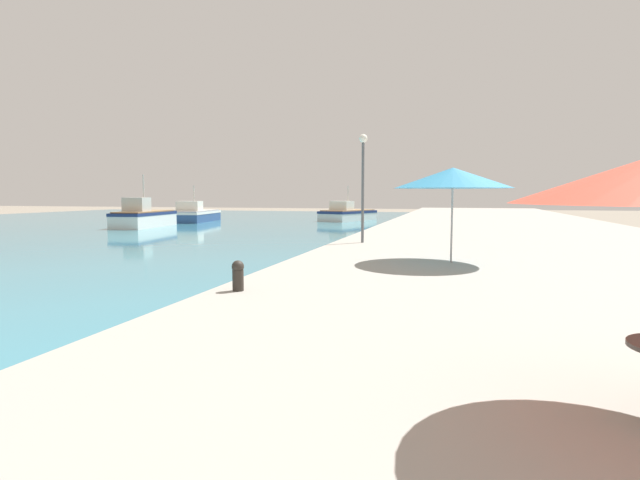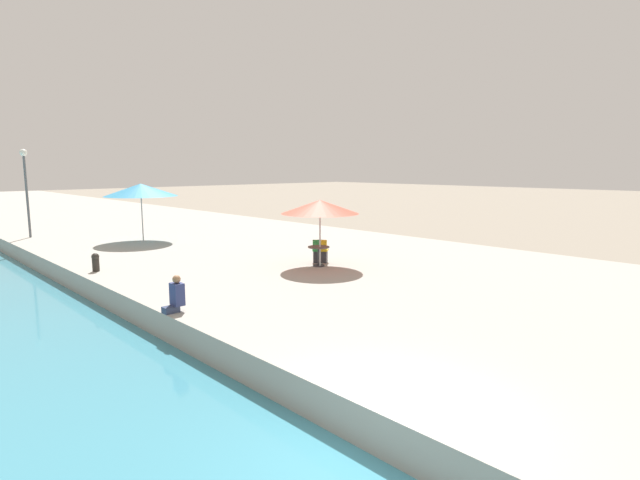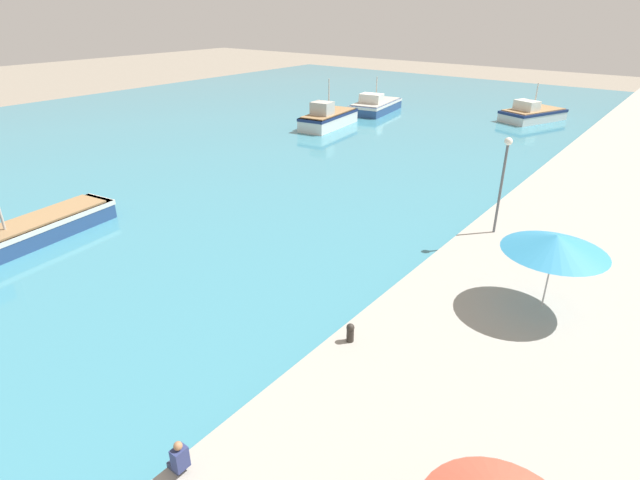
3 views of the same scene
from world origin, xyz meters
The scene contains 9 objects.
water_basin centered at (-28.00, 37.00, 0.02)m, with size 56.00×90.00×0.04m.
fishing_boat_near centered at (-16.56, 10.17, 0.74)m, with size 3.61×10.89×3.50m.
fishing_boat_mid centered at (-20.38, 40.52, 0.91)m, with size 3.46×7.36×4.40m.
fishing_boat_far centered at (-20.71, 49.45, 0.77)m, with size 4.37×7.76×3.65m.
fishing_boat_distant centered at (-5.99, 55.22, 0.76)m, with size 5.41×7.34×3.62m.
cafe_umbrella_white centered at (4.97, 19.40, 3.29)m, with size 3.50×3.50×2.85m.
person_at_quay centered at (0.35, 7.05, 1.17)m, with size 0.51×0.36×0.94m.
mooring_bollard centered at (0.65, 13.56, 1.11)m, with size 0.26×0.26×0.65m.
lamppost centered at (1.25, 24.79, 3.85)m, with size 0.36×0.36×4.56m.
Camera 3 is at (7.91, 2.54, 10.61)m, focal length 28.00 mm.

